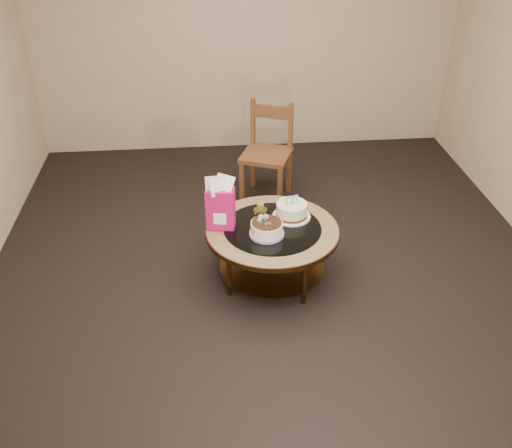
{
  "coord_description": "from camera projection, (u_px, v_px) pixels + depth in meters",
  "views": [
    {
      "loc": [
        -0.46,
        -3.58,
        2.78
      ],
      "look_at": [
        -0.12,
        0.02,
        0.48
      ],
      "focal_mm": 40.0,
      "sensor_mm": 36.0,
      "label": 1
    }
  ],
  "objects": [
    {
      "name": "dining_chair",
      "position": [
        267.0,
        152.0,
        5.37
      ],
      "size": [
        0.56,
        0.56,
        0.93
      ],
      "rotation": [
        0.0,
        0.0,
        -0.37
      ],
      "color": "brown",
      "rests_on": "ground"
    },
    {
      "name": "ground",
      "position": [
        272.0,
        276.0,
        4.54
      ],
      "size": [
        5.0,
        5.0,
        0.0
      ],
      "primitive_type": "plane",
      "color": "black",
      "rests_on": "ground"
    },
    {
      "name": "pillar_candle",
      "position": [
        260.0,
        209.0,
        4.47
      ],
      "size": [
        0.11,
        0.11,
        0.08
      ],
      "rotation": [
        0.0,
        0.0,
        -0.14
      ],
      "color": "#D6C358",
      "rests_on": "coffee_table"
    },
    {
      "name": "gift_bag",
      "position": [
        220.0,
        203.0,
        4.19
      ],
      "size": [
        0.23,
        0.18,
        0.42
      ],
      "rotation": [
        0.0,
        0.0,
        -0.18
      ],
      "color": "#C11261",
      "rests_on": "coffee_table"
    },
    {
      "name": "room_walls",
      "position": [
        275.0,
        88.0,
        3.71
      ],
      "size": [
        4.52,
        5.02,
        2.61
      ],
      "color": "tan",
      "rests_on": "ground"
    },
    {
      "name": "decorated_cake",
      "position": [
        267.0,
        229.0,
        4.18
      ],
      "size": [
        0.26,
        0.26,
        0.15
      ],
      "rotation": [
        0.0,
        0.0,
        -0.31
      ],
      "color": "#A186BD",
      "rests_on": "coffee_table"
    },
    {
      "name": "coffee_table",
      "position": [
        272.0,
        236.0,
        4.33
      ],
      "size": [
        1.02,
        1.02,
        0.46
      ],
      "color": "#533517",
      "rests_on": "ground"
    },
    {
      "name": "cream_cake",
      "position": [
        292.0,
        211.0,
        4.39
      ],
      "size": [
        0.3,
        0.3,
        0.19
      ],
      "rotation": [
        0.0,
        0.0,
        0.34
      ],
      "color": "white",
      "rests_on": "coffee_table"
    }
  ]
}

